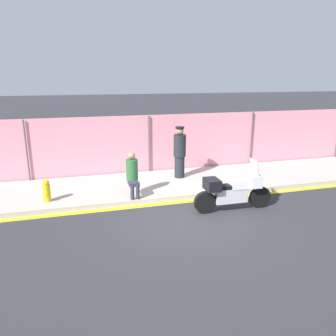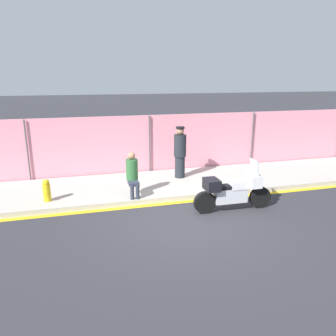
{
  "view_description": "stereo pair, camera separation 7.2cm",
  "coord_description": "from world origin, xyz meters",
  "px_view_note": "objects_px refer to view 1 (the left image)",
  "views": [
    {
      "loc": [
        -2.47,
        -7.25,
        3.56
      ],
      "look_at": [
        0.03,
        1.72,
        0.93
      ],
      "focal_mm": 35.0,
      "sensor_mm": 36.0,
      "label": 1
    },
    {
      "loc": [
        -2.4,
        -7.27,
        3.56
      ],
      "look_at": [
        0.03,
        1.72,
        0.93
      ],
      "focal_mm": 35.0,
      "sensor_mm": 36.0,
      "label": 2
    }
  ],
  "objects_px": {
    "motorcycle": "(233,191)",
    "fire_hydrant": "(47,191)",
    "officer_standing": "(180,152)",
    "person_seated_on_curb": "(132,172)"
  },
  "relations": [
    {
      "from": "motorcycle",
      "to": "fire_hydrant",
      "type": "height_order",
      "value": "motorcycle"
    },
    {
      "from": "officer_standing",
      "to": "person_seated_on_curb",
      "type": "distance_m",
      "value": 2.3
    },
    {
      "from": "officer_standing",
      "to": "fire_hydrant",
      "type": "bearing_deg",
      "value": -164.46
    },
    {
      "from": "motorcycle",
      "to": "person_seated_on_curb",
      "type": "xyz_separation_m",
      "value": [
        -2.49,
        1.47,
        0.32
      ]
    },
    {
      "from": "person_seated_on_curb",
      "to": "fire_hydrant",
      "type": "distance_m",
      "value": 2.44
    },
    {
      "from": "fire_hydrant",
      "to": "officer_standing",
      "type": "bearing_deg",
      "value": 15.54
    },
    {
      "from": "person_seated_on_curb",
      "to": "fire_hydrant",
      "type": "bearing_deg",
      "value": 176.38
    },
    {
      "from": "officer_standing",
      "to": "fire_hydrant",
      "type": "distance_m",
      "value": 4.46
    },
    {
      "from": "motorcycle",
      "to": "fire_hydrant",
      "type": "relative_size",
      "value": 3.51
    },
    {
      "from": "motorcycle",
      "to": "person_seated_on_curb",
      "type": "distance_m",
      "value": 2.91
    }
  ]
}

